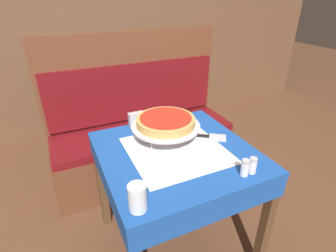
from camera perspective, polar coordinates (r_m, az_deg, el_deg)
The scene contains 13 objects.
ground_plane at distance 1.91m, azimuth 1.48°, elevation -23.93°, with size 14.00×14.00×0.00m, color brown.
dining_table_front at distance 1.47m, azimuth 1.77°, elevation -8.31°, with size 0.80×0.80×0.73m.
dining_table_rear at distance 2.77m, azimuth -14.08°, elevation 8.29°, with size 0.64×0.64×0.73m.
booth_bench at distance 2.30m, azimuth -5.61°, elevation -2.60°, with size 1.51×0.50×1.21m.
back_wall_panel at distance 3.08m, azimuth -15.60°, elevation 21.08°, with size 6.00×0.04×2.40m, color brown.
pizza_pan_stand at distance 1.44m, azimuth -0.50°, elevation -0.12°, with size 0.38×0.38×0.11m.
deep_dish_pizza at distance 1.42m, azimuth -0.50°, elevation 1.07°, with size 0.32×0.32×0.05m.
pizza_server at distance 1.55m, azimuth 7.85°, elevation -2.22°, with size 0.25×0.20×0.01m.
water_glass_near at distance 1.05m, azimuth -6.64°, elevation -15.23°, with size 0.07×0.07×0.12m.
salt_shaker at distance 1.26m, azimuth 16.40°, elevation -8.73°, with size 0.04×0.04×0.08m.
pepper_shaker at distance 1.29m, azimuth 17.95°, elevation -8.20°, with size 0.04×0.04×0.08m.
napkin_holder at distance 1.65m, azimuth -6.82°, elevation 1.40°, with size 0.10×0.05×0.09m.
condiment_caddy at distance 2.71m, azimuth -15.12°, elevation 10.88°, with size 0.14×0.14×0.16m.
Camera 1 is at (-0.54, -1.06, 1.49)m, focal length 28.00 mm.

